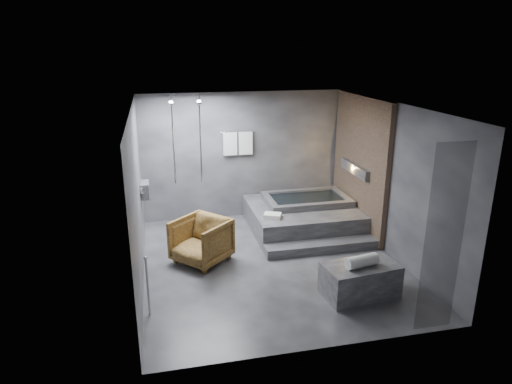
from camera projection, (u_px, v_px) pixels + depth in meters
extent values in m
plane|color=#29292B|center=(272.00, 263.00, 8.24)|extent=(5.00, 5.00, 0.00)
cube|color=#454547|center=(273.00, 107.00, 7.37)|extent=(4.50, 5.00, 0.04)
cube|color=#323337|center=(244.00, 156.00, 10.12)|extent=(4.50, 0.04, 2.80)
cube|color=#323337|center=(325.00, 250.00, 5.49)|extent=(4.50, 0.04, 2.80)
cube|color=#323337|center=(137.00, 198.00, 7.34)|extent=(0.04, 5.00, 2.80)
cube|color=#323337|center=(392.00, 181.00, 8.27)|extent=(0.04, 5.00, 2.80)
cube|color=#9D795C|center=(360.00, 164.00, 9.42)|extent=(0.10, 2.40, 2.78)
cube|color=#FF9938|center=(356.00, 169.00, 9.44)|extent=(0.14, 1.20, 0.20)
cube|color=slate|center=(145.00, 190.00, 8.75)|extent=(0.16, 0.42, 0.30)
imported|color=beige|center=(146.00, 194.00, 8.67)|extent=(0.08, 0.08, 0.21)
imported|color=beige|center=(146.00, 192.00, 8.86)|extent=(0.07, 0.07, 0.15)
cylinder|color=silver|center=(200.00, 139.00, 9.34)|extent=(0.04, 0.04, 1.80)
cylinder|color=silver|center=(173.00, 141.00, 9.23)|extent=(0.04, 0.04, 1.80)
cylinder|color=silver|center=(238.00, 132.00, 9.87)|extent=(0.75, 0.02, 0.02)
cube|color=white|center=(230.00, 144.00, 9.89)|extent=(0.30, 0.06, 0.50)
cube|color=white|center=(246.00, 143.00, 9.96)|extent=(0.30, 0.06, 0.50)
cylinder|color=silver|center=(148.00, 287.00, 6.54)|extent=(0.04, 0.04, 0.90)
cube|color=black|center=(444.00, 240.00, 5.89)|extent=(0.55, 0.01, 2.60)
cube|color=#2E2E30|center=(302.00, 217.00, 9.73)|extent=(2.20, 2.00, 0.50)
cube|color=#2E2E30|center=(321.00, 247.00, 8.68)|extent=(2.20, 0.36, 0.18)
cube|color=#353537|center=(360.00, 280.00, 7.12)|extent=(1.22, 0.77, 0.52)
imported|color=#432C10|center=(201.00, 241.00, 8.18)|extent=(1.24, 1.24, 0.81)
cylinder|color=white|center=(362.00, 261.00, 6.95)|extent=(0.55, 0.28, 0.19)
cube|color=silver|center=(273.00, 216.00, 8.98)|extent=(0.40, 0.36, 0.09)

